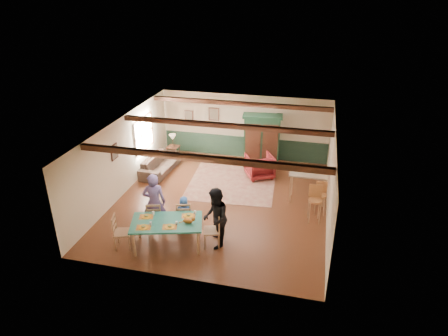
% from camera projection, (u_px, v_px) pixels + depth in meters
% --- Properties ---
extents(floor, '(8.00, 8.00, 0.00)m').
position_uv_depth(floor, '(221.00, 202.00, 13.64)').
color(floor, '#4E2516').
rests_on(floor, ground).
extents(wall_back, '(7.00, 0.02, 2.70)m').
position_uv_depth(wall_back, '(244.00, 127.00, 16.59)').
color(wall_back, beige).
rests_on(wall_back, floor).
extents(wall_left, '(0.02, 8.00, 2.70)m').
position_uv_depth(wall_left, '(123.00, 156.00, 13.81)').
color(wall_left, beige).
rests_on(wall_left, floor).
extents(wall_right, '(0.02, 8.00, 2.70)m').
position_uv_depth(wall_right, '(331.00, 177.00, 12.33)').
color(wall_right, beige).
rests_on(wall_right, floor).
extents(ceiling, '(7.00, 8.00, 0.02)m').
position_uv_depth(ceiling, '(221.00, 127.00, 12.49)').
color(ceiling, white).
rests_on(ceiling, wall_back).
extents(wainscot_back, '(6.95, 0.03, 0.90)m').
position_uv_depth(wainscot_back, '(244.00, 147.00, 16.95)').
color(wainscot_back, '#1E3729').
rests_on(wainscot_back, floor).
extents(ceiling_beam_front, '(6.95, 0.16, 0.16)m').
position_uv_depth(ceiling_beam_front, '(200.00, 158.00, 10.51)').
color(ceiling_beam_front, black).
rests_on(ceiling_beam_front, ceiling).
extents(ceiling_beam_mid, '(6.95, 0.16, 0.16)m').
position_uv_depth(ceiling_beam_mid, '(224.00, 125.00, 12.88)').
color(ceiling_beam_mid, black).
rests_on(ceiling_beam_mid, ceiling).
extents(ceiling_beam_back, '(6.95, 0.16, 0.16)m').
position_uv_depth(ceiling_beam_back, '(240.00, 104.00, 15.17)').
color(ceiling_beam_back, black).
rests_on(ceiling_beam_back, ceiling).
extents(window_left, '(0.06, 1.60, 1.30)m').
position_uv_depth(window_left, '(144.00, 134.00, 15.22)').
color(window_left, white).
rests_on(window_left, wall_left).
extents(picture_left_wall, '(0.04, 0.42, 0.52)m').
position_uv_depth(picture_left_wall, '(114.00, 152.00, 13.11)').
color(picture_left_wall, gray).
rests_on(picture_left_wall, wall_left).
extents(picture_back_a, '(0.45, 0.04, 0.55)m').
position_uv_depth(picture_back_a, '(214.00, 114.00, 16.65)').
color(picture_back_a, gray).
rests_on(picture_back_a, wall_back).
extents(picture_back_b, '(0.38, 0.04, 0.48)m').
position_uv_depth(picture_back_b, '(189.00, 116.00, 16.94)').
color(picture_back_b, gray).
rests_on(picture_back_b, wall_back).
extents(dining_table, '(2.17, 1.57, 0.81)m').
position_uv_depth(dining_table, '(167.00, 234.00, 11.19)').
color(dining_table, '#216A5A').
rests_on(dining_table, floor).
extents(dining_chair_far_left, '(0.57, 0.58, 1.03)m').
position_uv_depth(dining_chair_far_left, '(155.00, 216.00, 11.84)').
color(dining_chair_far_left, '#A87754').
rests_on(dining_chair_far_left, floor).
extents(dining_chair_far_right, '(0.57, 0.58, 1.03)m').
position_uv_depth(dining_chair_far_right, '(184.00, 216.00, 11.87)').
color(dining_chair_far_right, '#A87754').
rests_on(dining_chair_far_right, floor).
extents(dining_chair_end_left, '(0.58, 0.57, 1.03)m').
position_uv_depth(dining_chair_end_left, '(122.00, 232.00, 11.10)').
color(dining_chair_end_left, '#A87754').
rests_on(dining_chair_end_left, floor).
extents(dining_chair_end_right, '(0.58, 0.57, 1.03)m').
position_uv_depth(dining_chair_end_right, '(212.00, 230.00, 11.19)').
color(dining_chair_end_right, '#A87754').
rests_on(dining_chair_end_right, floor).
extents(person_man, '(0.78, 0.61, 1.86)m').
position_uv_depth(person_man, '(154.00, 202.00, 11.74)').
color(person_man, '#654F88').
rests_on(person_man, floor).
extents(person_woman, '(0.89, 1.02, 1.78)m').
position_uv_depth(person_woman, '(215.00, 218.00, 11.03)').
color(person_woman, black).
rests_on(person_woman, floor).
extents(person_child, '(0.60, 0.48, 1.09)m').
position_uv_depth(person_child, '(184.00, 213.00, 11.93)').
color(person_child, '#254E96').
rests_on(person_child, floor).
extents(cat, '(0.42, 0.25, 0.19)m').
position_uv_depth(cat, '(188.00, 220.00, 10.90)').
color(cat, '#BD6521').
rests_on(cat, dining_table).
extents(place_setting_near_left, '(0.50, 0.43, 0.11)m').
position_uv_depth(place_setting_near_left, '(143.00, 226.00, 10.73)').
color(place_setting_near_left, orange).
rests_on(place_setting_near_left, dining_table).
extents(place_setting_near_center, '(0.50, 0.43, 0.11)m').
position_uv_depth(place_setting_near_center, '(170.00, 225.00, 10.76)').
color(place_setting_near_center, orange).
rests_on(place_setting_near_center, dining_table).
extents(place_setting_far_left, '(0.50, 0.43, 0.11)m').
position_uv_depth(place_setting_far_left, '(146.00, 215.00, 11.22)').
color(place_setting_far_left, orange).
rests_on(place_setting_far_left, dining_table).
extents(place_setting_far_right, '(0.50, 0.43, 0.11)m').
position_uv_depth(place_setting_far_right, '(188.00, 214.00, 11.26)').
color(place_setting_far_right, orange).
rests_on(place_setting_far_right, dining_table).
extents(area_rug, '(3.37, 3.91, 0.01)m').
position_uv_depth(area_rug, '(233.00, 180.00, 15.14)').
color(area_rug, '#C0AB8B').
rests_on(area_rug, floor).
extents(armoire, '(1.59, 0.78, 2.17)m').
position_uv_depth(armoire, '(262.00, 141.00, 15.82)').
color(armoire, '#13301E').
rests_on(armoire, floor).
extents(armchair, '(1.31, 1.32, 0.90)m').
position_uv_depth(armchair, '(260.00, 166.00, 15.19)').
color(armchair, '#4D0F15').
rests_on(armchair, floor).
extents(sofa, '(0.98, 2.25, 0.65)m').
position_uv_depth(sofa, '(160.00, 164.00, 15.67)').
color(sofa, '#3B2D25').
rests_on(sofa, floor).
extents(end_table, '(0.51, 0.51, 0.58)m').
position_uv_depth(end_table, '(173.00, 153.00, 16.78)').
color(end_table, black).
rests_on(end_table, floor).
extents(table_lamp, '(0.29, 0.29, 0.53)m').
position_uv_depth(table_lamp, '(173.00, 141.00, 16.55)').
color(table_lamp, beige).
rests_on(table_lamp, end_table).
extents(counter_table, '(1.27, 0.75, 1.05)m').
position_uv_depth(counter_table, '(307.00, 187.00, 13.51)').
color(counter_table, beige).
rests_on(counter_table, floor).
extents(bar_stool_left, '(0.48, 0.51, 1.19)m').
position_uv_depth(bar_stool_left, '(315.00, 204.00, 12.29)').
color(bar_stool_left, '#B47646').
rests_on(bar_stool_left, floor).
extents(bar_stool_right, '(0.38, 0.42, 1.07)m').
position_uv_depth(bar_stool_right, '(320.00, 199.00, 12.74)').
color(bar_stool_right, '#B47646').
rests_on(bar_stool_right, floor).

